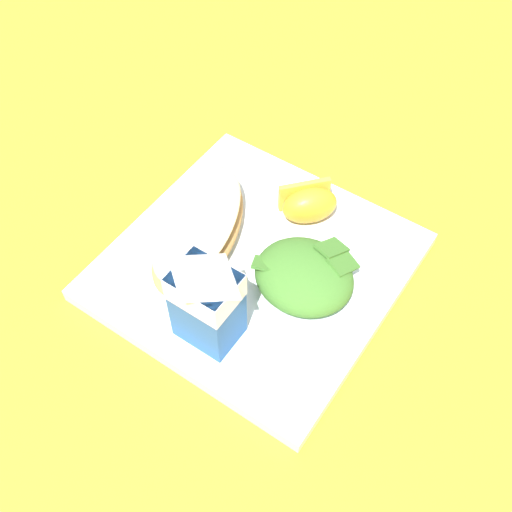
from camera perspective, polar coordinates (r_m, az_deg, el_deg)
name	(u,v)px	position (r m, az deg, el deg)	size (l,w,h in m)	color
ground	(256,271)	(0.66, 0.00, -1.35)	(3.00, 3.00, 0.00)	orange
white_plate	(256,266)	(0.65, 0.00, -0.95)	(0.28, 0.28, 0.02)	silver
cheesy_pizza_bread	(199,229)	(0.65, -5.26, 2.45)	(0.13, 0.19, 0.04)	tan
green_salad_pile	(307,273)	(0.61, 4.68, -1.53)	(0.10, 0.09, 0.04)	#3D7028
milk_carton	(206,297)	(0.55, -4.58, -3.79)	(0.06, 0.04, 0.11)	#23569E
orange_wedge_front	(309,204)	(0.67, 4.88, 4.75)	(0.07, 0.07, 0.04)	orange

